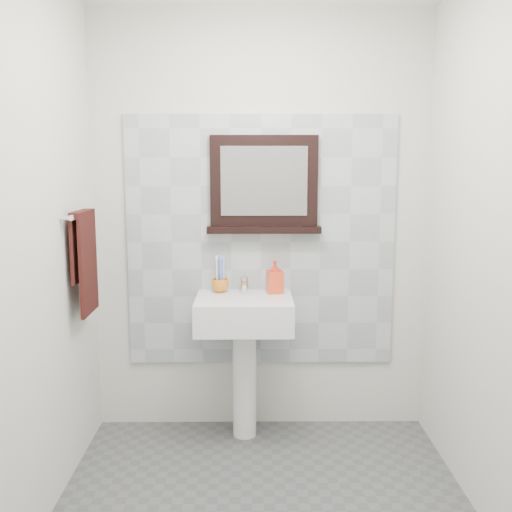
% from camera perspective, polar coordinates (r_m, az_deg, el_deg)
% --- Properties ---
extents(back_wall, '(2.00, 0.01, 2.50)m').
position_cam_1_polar(back_wall, '(3.59, 0.46, 2.97)').
color(back_wall, silver).
rests_on(back_wall, ground).
extents(front_wall, '(2.00, 0.01, 2.50)m').
position_cam_1_polar(front_wall, '(1.42, 1.97, -6.55)').
color(front_wall, silver).
rests_on(front_wall, ground).
extents(left_wall, '(0.01, 2.20, 2.50)m').
position_cam_1_polar(left_wall, '(2.67, -21.11, 0.22)').
color(left_wall, silver).
rests_on(left_wall, ground).
extents(right_wall, '(0.01, 2.20, 2.50)m').
position_cam_1_polar(right_wall, '(2.71, 22.50, 0.28)').
color(right_wall, silver).
rests_on(right_wall, ground).
extents(splashback, '(1.60, 0.02, 1.50)m').
position_cam_1_polar(splashback, '(3.59, 0.46, 1.36)').
color(splashback, '#ACB6BB').
rests_on(splashback, back_wall).
extents(pedestal_sink, '(0.55, 0.44, 0.96)m').
position_cam_1_polar(pedestal_sink, '(3.48, -1.13, -6.88)').
color(pedestal_sink, white).
rests_on(pedestal_sink, ground).
extents(toothbrush_cup, '(0.10, 0.10, 0.08)m').
position_cam_1_polar(toothbrush_cup, '(3.56, -3.43, -2.82)').
color(toothbrush_cup, orange).
rests_on(toothbrush_cup, pedestal_sink).
extents(toothbrushes, '(0.05, 0.04, 0.21)m').
position_cam_1_polar(toothbrushes, '(3.54, -3.40, -1.50)').
color(toothbrushes, white).
rests_on(toothbrushes, toothbrush_cup).
extents(soap_dispenser, '(0.10, 0.11, 0.20)m').
position_cam_1_polar(soap_dispenser, '(3.52, 1.80, -1.96)').
color(soap_dispenser, red).
rests_on(soap_dispenser, pedestal_sink).
extents(framed_mirror, '(0.67, 0.11, 0.57)m').
position_cam_1_polar(framed_mirror, '(3.53, 0.76, 6.61)').
color(framed_mirror, black).
rests_on(framed_mirror, back_wall).
extents(towel_bar, '(0.07, 0.40, 0.03)m').
position_cam_1_polar(towel_bar, '(3.27, -16.30, 3.81)').
color(towel_bar, silver).
rests_on(towel_bar, left_wall).
extents(hand_towel, '(0.06, 0.30, 0.55)m').
position_cam_1_polar(hand_towel, '(3.29, -16.02, 0.17)').
color(hand_towel, black).
rests_on(hand_towel, towel_bar).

